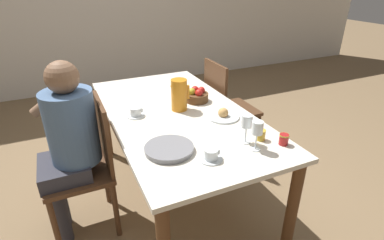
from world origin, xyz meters
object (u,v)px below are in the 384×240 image
jam_jar_red (284,139)px  chair_opposite (226,106)px  wine_glass_water (247,123)px  teacup_across (136,113)px  bread_plate (223,115)px  chair_person_side (88,164)px  person_seated (68,139)px  teacup_near_person (211,155)px  red_pitcher (179,95)px  wine_glass_juice (257,129)px  serving_tray (169,149)px  fruit_bowl (197,96)px  jam_jar_amber (261,134)px

jam_jar_red → chair_opposite: bearing=76.3°
wine_glass_water → teacup_across: 0.79m
chair_opposite → bread_plate: chair_opposite is taller
chair_person_side → person_seated: (-0.09, 0.00, 0.21)m
teacup_near_person → teacup_across: same height
person_seated → red_pitcher: person_seated is taller
person_seated → bread_plate: 1.01m
chair_person_side → wine_glass_juice: (0.86, -0.60, 0.36)m
wine_glass_water → wine_glass_juice: size_ratio=1.00×
teacup_near_person → serving_tray: (-0.17, 0.17, -0.01)m
teacup_across → bread_plate: bread_plate is taller
person_seated → red_pitcher: (0.77, 0.08, 0.14)m
chair_opposite → teacup_across: (-0.94, -0.35, 0.26)m
chair_opposite → wine_glass_water: 1.12m
serving_tray → chair_person_side: bearing=134.5°
chair_person_side → wine_glass_juice: chair_person_side is taller
wine_glass_water → fruit_bowl: wine_glass_water is taller
red_pitcher → wine_glass_juice: (0.18, -0.69, 0.01)m
wine_glass_juice → teacup_across: 0.87m
person_seated → chair_opposite: bearing=-72.1°
fruit_bowl → wine_glass_water: bearing=-91.0°
red_pitcher → wine_glass_water: size_ratio=1.29×
teacup_near_person → bread_plate: 0.53m
chair_opposite → fruit_bowl: size_ratio=5.19×
teacup_across → chair_person_side: bearing=-164.8°
wine_glass_water → wine_glass_juice: same height
bread_plate → jam_jar_red: size_ratio=3.45×
person_seated → serving_tray: person_seated is taller
jam_jar_amber → person_seated: bearing=153.1°
red_pitcher → bread_plate: size_ratio=1.02×
chair_person_side → red_pitcher: bearing=-83.3°
jam_jar_amber → fruit_bowl: bearing=97.1°
chair_person_side → jam_jar_amber: bearing=-118.9°
chair_person_side → serving_tray: bearing=-135.5°
person_seated → jam_jar_red: size_ratio=18.45×
wine_glass_juice → bread_plate: size_ratio=0.78×
wine_glass_juice → jam_jar_red: wine_glass_juice is taller
serving_tray → jam_jar_amber: bearing=-10.9°
teacup_near_person → fruit_bowl: bearing=70.0°
chair_person_side → jam_jar_amber: (0.95, -0.53, 0.27)m
chair_opposite → jam_jar_red: size_ratio=14.32×
chair_opposite → chair_person_side: bearing=-70.9°
wine_glass_juice → fruit_bowl: wine_glass_juice is taller
wine_glass_juice → bread_plate: (0.04, 0.44, -0.11)m
chair_opposite → red_pitcher: red_pitcher is taller
chair_person_side → jam_jar_red: 1.24m
teacup_across → jam_jar_red: 0.99m
person_seated → wine_glass_water: bearing=-118.7°
teacup_across → jam_jar_amber: 0.86m
teacup_across → wine_glass_water: bearing=-51.4°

